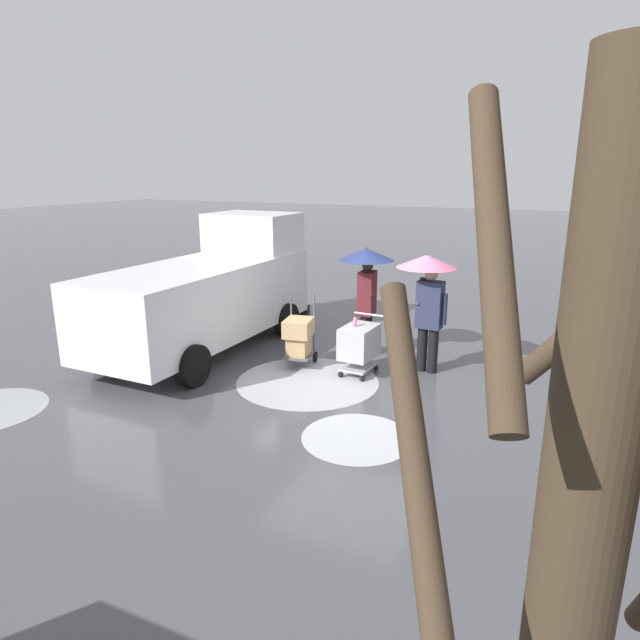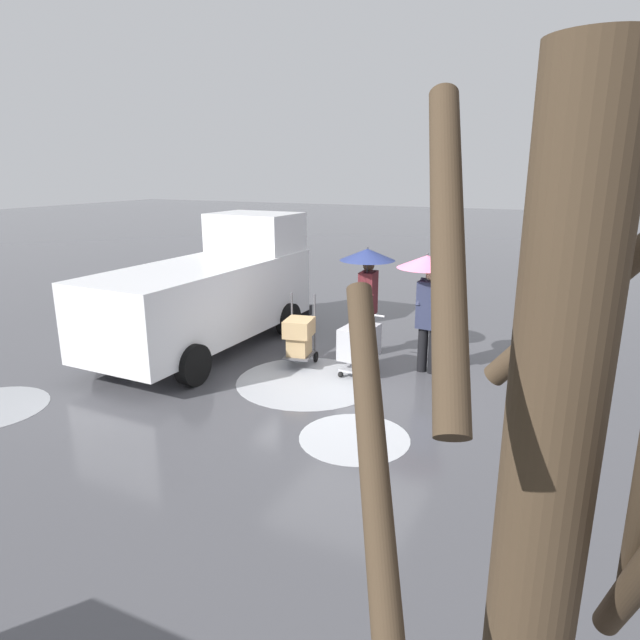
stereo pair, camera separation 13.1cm
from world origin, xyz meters
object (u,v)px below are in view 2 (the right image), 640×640
object	(u,v)px
shopping_cart_vendor	(359,344)
pedestrian_black_side	(368,276)
hand_dolly_boxes	(299,336)
pedestrian_pink_side	(428,285)
cargo_van_parked_right	(212,290)

from	to	relation	value
shopping_cart_vendor	pedestrian_black_side	world-z (taller)	pedestrian_black_side
shopping_cart_vendor	hand_dolly_boxes	bearing A→B (deg)	4.26
pedestrian_pink_side	pedestrian_black_side	distance (m)	1.31
cargo_van_parked_right	pedestrian_black_side	world-z (taller)	cargo_van_parked_right
hand_dolly_boxes	pedestrian_black_side	distance (m)	1.73
cargo_van_parked_right	shopping_cart_vendor	bearing A→B (deg)	176.28
hand_dolly_boxes	pedestrian_pink_side	world-z (taller)	pedestrian_pink_side
hand_dolly_boxes	shopping_cart_vendor	bearing A→B (deg)	-175.74
cargo_van_parked_right	shopping_cart_vendor	xyz separation A→B (m)	(-3.28, 0.21, -0.61)
shopping_cart_vendor	pedestrian_pink_side	distance (m)	1.57
cargo_van_parked_right	pedestrian_pink_side	bearing A→B (deg)	-174.38
shopping_cart_vendor	pedestrian_pink_side	xyz separation A→B (m)	(-1.02, -0.64, 1.02)
hand_dolly_boxes	cargo_van_parked_right	bearing A→B (deg)	-7.97
cargo_van_parked_right	pedestrian_pink_side	size ratio (longest dim) A/B	2.50
hand_dolly_boxes	pedestrian_black_side	xyz separation A→B (m)	(-0.90, -1.08, 1.01)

